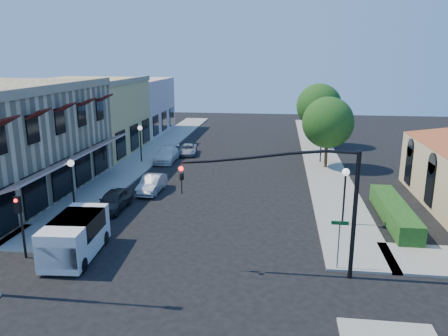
# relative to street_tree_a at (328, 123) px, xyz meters

# --- Properties ---
(ground) EXTENTS (120.00, 120.00, 0.00)m
(ground) POSITION_rel_street_tree_a_xyz_m (-8.80, -22.00, -4.19)
(ground) COLOR black
(ground) RESTS_ON ground
(sidewalk_left) EXTENTS (3.50, 50.00, 0.12)m
(sidewalk_left) POSITION_rel_street_tree_a_xyz_m (-17.55, 5.00, -4.13)
(sidewalk_left) COLOR gray
(sidewalk_left) RESTS_ON ground
(sidewalk_right) EXTENTS (3.50, 50.00, 0.12)m
(sidewalk_right) POSITION_rel_street_tree_a_xyz_m (-0.05, 5.00, -4.13)
(sidewalk_right) COLOR gray
(sidewalk_right) RESTS_ON ground
(curb_red_strip) EXTENTS (0.25, 10.00, 0.06)m
(curb_red_strip) POSITION_rel_street_tree_a_xyz_m (-15.70, -14.00, -4.19)
(curb_red_strip) COLOR maroon
(curb_red_strip) RESTS_ON ground
(yellow_stucco_building) EXTENTS (10.00, 12.00, 7.60)m
(yellow_stucco_building) POSITION_rel_street_tree_a_xyz_m (-24.30, 4.00, -0.39)
(yellow_stucco_building) COLOR tan
(yellow_stucco_building) RESTS_ON ground
(pink_stucco_building) EXTENTS (10.00, 12.00, 7.00)m
(pink_stucco_building) POSITION_rel_street_tree_a_xyz_m (-24.30, 16.00, -0.69)
(pink_stucco_building) COLOR beige
(pink_stucco_building) RESTS_ON ground
(hedge) EXTENTS (1.40, 8.00, 1.10)m
(hedge) POSITION_rel_street_tree_a_xyz_m (2.90, -13.00, -4.19)
(hedge) COLOR #194513
(hedge) RESTS_ON ground
(street_tree_a) EXTENTS (4.56, 4.56, 6.48)m
(street_tree_a) POSITION_rel_street_tree_a_xyz_m (0.00, 0.00, 0.00)
(street_tree_a) COLOR #372616
(street_tree_a) RESTS_ON ground
(street_tree_b) EXTENTS (4.94, 4.94, 7.02)m
(street_tree_b) POSITION_rel_street_tree_a_xyz_m (0.00, 10.00, 0.35)
(street_tree_b) COLOR #372616
(street_tree_b) RESTS_ON ground
(signal_mast_arm) EXTENTS (8.01, 0.39, 6.00)m
(signal_mast_arm) POSITION_rel_street_tree_a_xyz_m (-2.94, -20.50, -0.11)
(signal_mast_arm) COLOR black
(signal_mast_arm) RESTS_ON ground
(secondary_signal) EXTENTS (0.28, 0.42, 3.32)m
(secondary_signal) POSITION_rel_street_tree_a_xyz_m (-16.80, -20.59, -1.88)
(secondary_signal) COLOR black
(secondary_signal) RESTS_ON ground
(street_name_sign) EXTENTS (0.80, 0.06, 2.50)m
(street_name_sign) POSITION_rel_street_tree_a_xyz_m (-1.30, -19.80, -2.50)
(street_name_sign) COLOR #595B5E
(street_name_sign) RESTS_ON ground
(lamppost_left_near) EXTENTS (0.44, 0.44, 3.57)m
(lamppost_left_near) POSITION_rel_street_tree_a_xyz_m (-17.30, -14.00, -1.46)
(lamppost_left_near) COLOR black
(lamppost_left_near) RESTS_ON ground
(lamppost_left_far) EXTENTS (0.44, 0.44, 3.57)m
(lamppost_left_far) POSITION_rel_street_tree_a_xyz_m (-17.30, 0.00, -1.46)
(lamppost_left_far) COLOR black
(lamppost_left_far) RESTS_ON ground
(lamppost_right_near) EXTENTS (0.44, 0.44, 3.57)m
(lamppost_right_near) POSITION_rel_street_tree_a_xyz_m (-0.30, -14.00, -1.46)
(lamppost_right_near) COLOR black
(lamppost_right_near) RESTS_ON ground
(lamppost_right_far) EXTENTS (0.44, 0.44, 3.57)m
(lamppost_right_far) POSITION_rel_street_tree_a_xyz_m (-0.30, 2.00, -1.46)
(lamppost_right_far) COLOR black
(lamppost_right_far) RESTS_ON ground
(white_van) EXTENTS (2.33, 4.80, 2.07)m
(white_van) POSITION_rel_street_tree_a_xyz_m (-14.30, -20.05, -2.99)
(white_van) COLOR silver
(white_van) RESTS_ON ground
(parked_car_a) EXTENTS (1.64, 3.91, 1.32)m
(parked_car_a) POSITION_rel_street_tree_a_xyz_m (-15.00, -13.10, -3.53)
(parked_car_a) COLOR black
(parked_car_a) RESTS_ON ground
(parked_car_b) EXTENTS (1.43, 3.93, 1.29)m
(parked_car_b) POSITION_rel_street_tree_a_xyz_m (-13.60, -9.00, -3.55)
(parked_car_b) COLOR #B1B4B6
(parked_car_b) RESTS_ON ground
(parked_car_c) EXTENTS (1.86, 4.52, 1.31)m
(parked_car_c) POSITION_rel_street_tree_a_xyz_m (-15.00, 0.66, -3.54)
(parked_car_c) COLOR silver
(parked_car_c) RESTS_ON ground
(parked_car_d) EXTENTS (2.23, 3.97, 1.05)m
(parked_car_d) POSITION_rel_street_tree_a_xyz_m (-13.60, 4.00, -3.67)
(parked_car_d) COLOR #A2A4A7
(parked_car_d) RESTS_ON ground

